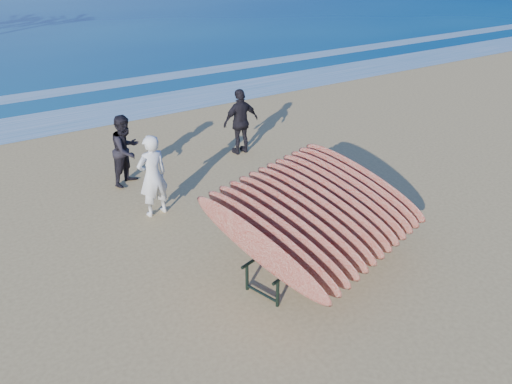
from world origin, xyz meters
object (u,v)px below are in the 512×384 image
at_px(surfboard_rack, 317,211).
at_px(person_dark_b, 241,122).
at_px(person_white, 153,176).
at_px(person_dark_a, 126,150).

relative_size(surfboard_rack, person_dark_b, 2.18).
xyz_separation_m(person_white, person_dark_a, (0.05, 1.75, -0.04)).
bearing_deg(person_dark_a, person_white, -124.17).
relative_size(surfboard_rack, person_white, 2.17).
distance_m(surfboard_rack, person_dark_b, 5.29).
bearing_deg(surfboard_rack, person_white, 103.26).
bearing_deg(person_white, person_dark_a, -98.35).
bearing_deg(person_white, surfboard_rack, 113.13).
xyz_separation_m(person_white, person_dark_b, (3.29, 1.93, -0.00)).
distance_m(person_white, person_dark_a, 1.75).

